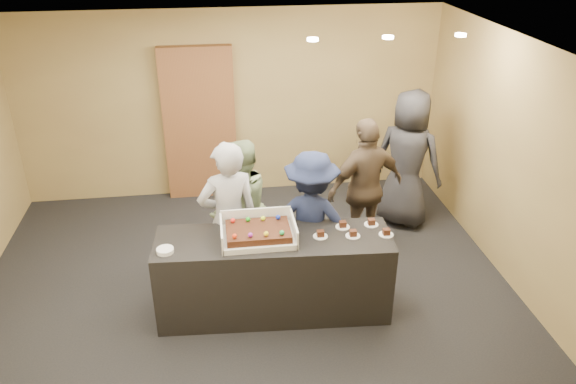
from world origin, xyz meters
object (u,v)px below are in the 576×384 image
(person_navy_man, at_px, (311,221))
(person_dark_suit, at_px, (408,159))
(cake_box, at_px, (258,234))
(person_sage_man, at_px, (240,209))
(person_server_grey, at_px, (229,220))
(sheet_cake, at_px, (258,231))
(plate_stack, at_px, (165,250))
(serving_counter, at_px, (274,275))
(person_brown_extra, at_px, (365,188))
(storage_cabinet, at_px, (200,124))

(person_navy_man, height_order, person_dark_suit, person_dark_suit)
(cake_box, relative_size, person_sage_man, 0.45)
(person_server_grey, bearing_deg, cake_box, 110.13)
(sheet_cake, xyz_separation_m, plate_stack, (-0.92, -0.11, -0.08))
(cake_box, bearing_deg, serving_counter, -10.23)
(cake_box, bearing_deg, person_brown_extra, 36.05)
(person_brown_extra, bearing_deg, person_sage_man, -9.78)
(person_server_grey, xyz_separation_m, person_brown_extra, (1.67, 0.59, -0.02))
(serving_counter, height_order, person_sage_man, person_sage_man)
(sheet_cake, xyz_separation_m, person_sage_man, (-0.14, 0.80, -0.17))
(person_server_grey, bearing_deg, person_dark_suit, -166.46)
(sheet_cake, xyz_separation_m, person_dark_suit, (2.12, 1.66, -0.07))
(serving_counter, relative_size, person_server_grey, 1.34)
(serving_counter, relative_size, person_dark_suit, 1.29)
(person_navy_man, bearing_deg, serving_counter, 62.51)
(person_server_grey, xyz_separation_m, person_sage_man, (0.14, 0.35, -0.07))
(serving_counter, height_order, cake_box, cake_box)
(serving_counter, xyz_separation_m, person_sage_man, (-0.29, 0.80, 0.38))
(person_navy_man, distance_m, person_dark_suit, 1.93)
(person_sage_man, relative_size, person_brown_extra, 0.95)
(person_server_grey, height_order, person_dark_suit, person_dark_suit)
(person_dark_suit, bearing_deg, plate_stack, 70.21)
(person_brown_extra, bearing_deg, person_dark_suit, -158.56)
(sheet_cake, height_order, person_dark_suit, person_dark_suit)
(serving_counter, relative_size, sheet_cake, 3.77)
(storage_cabinet, distance_m, person_dark_suit, 2.96)
(person_navy_man, xyz_separation_m, person_brown_extra, (0.77, 0.59, 0.06))
(serving_counter, distance_m, person_sage_man, 0.93)
(plate_stack, xyz_separation_m, person_dark_suit, (3.04, 1.76, 0.01))
(person_sage_man, bearing_deg, cake_box, 60.32)
(serving_counter, relative_size, person_navy_man, 1.48)
(serving_counter, bearing_deg, sheet_cake, -176.34)
(person_navy_man, bearing_deg, person_sage_man, -5.79)
(person_sage_man, xyz_separation_m, person_dark_suit, (2.26, 0.86, 0.11))
(serving_counter, xyz_separation_m, sheet_cake, (-0.15, 0.00, 0.55))
(sheet_cake, relative_size, person_brown_extra, 0.36)
(person_server_grey, distance_m, person_navy_man, 0.90)
(cake_box, relative_size, person_brown_extra, 0.43)
(cake_box, height_order, plate_stack, cake_box)
(person_sage_man, distance_m, person_dark_suit, 2.42)
(serving_counter, relative_size, storage_cabinet, 1.08)
(plate_stack, xyz_separation_m, person_sage_man, (0.78, 0.90, -0.09))
(serving_counter, bearing_deg, person_brown_extra, 43.69)
(cake_box, bearing_deg, sheet_cake, -91.00)
(storage_cabinet, height_order, person_brown_extra, storage_cabinet)
(cake_box, xyz_separation_m, person_brown_extra, (1.39, 1.01, -0.07))
(plate_stack, relative_size, person_dark_suit, 0.09)
(sheet_cake, height_order, person_navy_man, person_navy_man)
(serving_counter, distance_m, storage_cabinet, 3.03)
(person_sage_man, relative_size, person_navy_man, 1.02)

